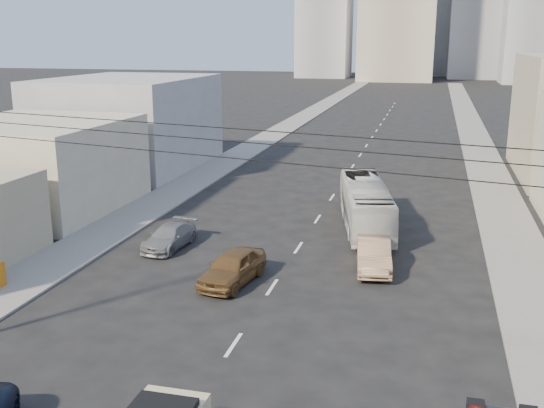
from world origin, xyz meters
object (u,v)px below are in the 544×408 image
at_px(sedan_tan, 374,254).
at_px(sedan_grey, 169,237).
at_px(city_bus, 366,204).
at_px(sedan_brown, 233,267).

xyz_separation_m(sedan_tan, sedan_grey, (-11.35, 0.63, -0.14)).
xyz_separation_m(city_bus, sedan_brown, (-5.12, -10.80, -0.68)).
distance_m(sedan_brown, sedan_tan, 7.26).
bearing_deg(sedan_tan, sedan_grey, 169.35).
bearing_deg(sedan_brown, sedan_grey, 149.55).
bearing_deg(sedan_grey, sedan_tan, 1.49).
height_order(sedan_tan, sedan_grey, sedan_tan).
bearing_deg(sedan_tan, city_bus, 92.01).
bearing_deg(sedan_brown, sedan_tan, 38.64).
height_order(sedan_brown, sedan_tan, sedan_brown).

